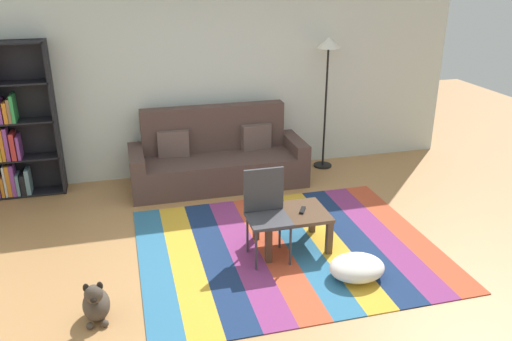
% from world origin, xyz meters
% --- Properties ---
extents(ground_plane, '(14.00, 14.00, 0.00)m').
position_xyz_m(ground_plane, '(0.00, 0.00, 0.00)').
color(ground_plane, '#B27F4C').
extents(back_wall, '(6.80, 0.10, 2.70)m').
position_xyz_m(back_wall, '(0.00, 2.55, 1.35)').
color(back_wall, silver).
rests_on(back_wall, ground_plane).
extents(rug, '(3.00, 2.48, 0.01)m').
position_xyz_m(rug, '(0.25, 0.15, 0.01)').
color(rug, teal).
rests_on(rug, ground_plane).
extents(couch, '(2.26, 0.80, 1.00)m').
position_xyz_m(couch, '(-0.11, 2.02, 0.34)').
color(couch, '#4C3833').
rests_on(couch, ground_plane).
extents(bookshelf, '(0.90, 0.28, 1.91)m').
position_xyz_m(bookshelf, '(-2.61, 2.31, 0.88)').
color(bookshelf, black).
rests_on(bookshelf, ground_plane).
extents(coffee_table, '(0.71, 0.55, 0.39)m').
position_xyz_m(coffee_table, '(0.30, 0.18, 0.33)').
color(coffee_table, '#513826').
rests_on(coffee_table, rug).
extents(pouf, '(0.52, 0.43, 0.21)m').
position_xyz_m(pouf, '(0.70, -0.54, 0.11)').
color(pouf, white).
rests_on(pouf, rug).
extents(dog, '(0.22, 0.35, 0.40)m').
position_xyz_m(dog, '(-1.62, -0.54, 0.16)').
color(dog, '#473D33').
rests_on(dog, ground_plane).
extents(standing_lamp, '(0.32, 0.32, 1.83)m').
position_xyz_m(standing_lamp, '(1.47, 2.24, 1.52)').
color(standing_lamp, black).
rests_on(standing_lamp, ground_plane).
extents(tv_remote, '(0.11, 0.15, 0.02)m').
position_xyz_m(tv_remote, '(0.41, 0.17, 0.41)').
color(tv_remote, black).
rests_on(tv_remote, coffee_table).
extents(folding_chair, '(0.40, 0.40, 0.90)m').
position_xyz_m(folding_chair, '(0.00, 0.09, 0.53)').
color(folding_chair, '#38383D').
rests_on(folding_chair, ground_plane).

